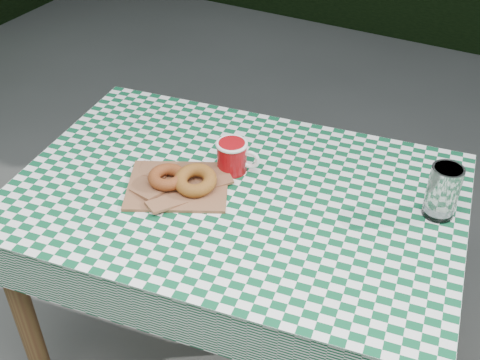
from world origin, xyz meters
name	(u,v)px	position (x,y,z in m)	size (l,w,h in m)	color
ground	(226,349)	(0.00, 0.00, 0.00)	(60.00, 60.00, 0.00)	#51514C
table	(236,289)	(0.06, -0.04, 0.38)	(1.16, 0.78, 0.75)	brown
tablecloth	(236,192)	(0.06, -0.04, 0.75)	(1.18, 0.80, 0.01)	#0C4D2B
paper_bag	(178,185)	(-0.08, -0.10, 0.76)	(0.27, 0.21, 0.01)	#956041
bagel_front	(167,177)	(-0.11, -0.10, 0.79)	(0.10, 0.10, 0.03)	brown
bagel_back	(195,180)	(-0.03, -0.08, 0.79)	(0.11, 0.11, 0.04)	#90551D
coffee_mug	(232,157)	(0.01, 0.04, 0.80)	(0.16, 0.16, 0.09)	#9A090F
drinking_glass	(443,192)	(0.56, 0.12, 0.83)	(0.08, 0.08, 0.14)	white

